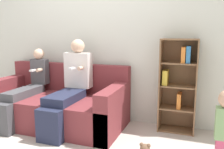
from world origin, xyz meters
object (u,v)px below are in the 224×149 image
at_px(adult_seated, 69,85).
at_px(bookshelf, 178,83).
at_px(couch, 57,105).
at_px(child_seated, 26,88).

relative_size(adult_seated, bookshelf, 0.99).
distance_m(couch, bookshelf, 1.73).
bearing_deg(child_seated, couch, 16.17).
distance_m(child_seated, bookshelf, 2.13).
relative_size(couch, bookshelf, 1.59).
height_order(adult_seated, child_seated, adult_seated).
relative_size(adult_seated, child_seated, 1.14).
height_order(couch, child_seated, child_seated).
bearing_deg(child_seated, adult_seated, 4.28).
bearing_deg(bookshelf, child_seated, -166.92).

